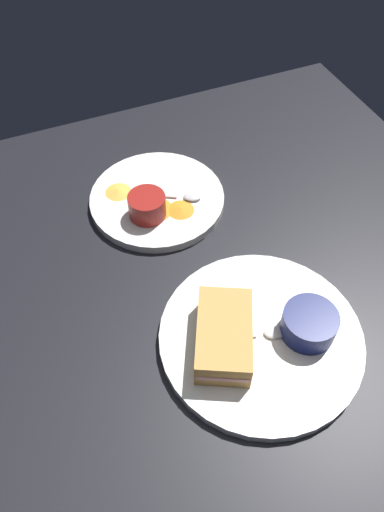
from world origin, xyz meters
The scene contains 9 objects.
ground_plane centered at (0.00, 0.00, -1.50)cm, with size 110.00×110.00×3.00cm, color black.
plate_sandwich_main centered at (-7.08, -5.74, 0.80)cm, with size 29.76×29.76×1.60cm, color white.
sandwich_half_near centered at (-6.26, -0.14, 4.00)cm, with size 15.02×12.59×4.80cm.
ramekin_dark_sauce centered at (-9.09, -12.13, 3.77)cm, with size 7.96×7.96×4.06cm.
spoon_by_dark_ramekin centered at (-7.32, -6.35, 1.96)cm, with size 4.32×9.86×0.80cm.
plate_chips_companion centered at (25.58, -1.68, 0.80)cm, with size 24.40×24.40×1.60cm, color white.
ramekin_light_gravy centered at (21.92, 1.37, 3.85)cm, with size 6.51×6.51×4.20cm.
spoon_by_gravy_ramekin centered at (23.16, -6.16, 1.96)cm, with size 6.00×9.38×0.80cm.
plantain_chip_scatter centered at (24.38, 0.19, 1.90)cm, with size 14.36×14.54×0.60cm.
Camera 1 is at (-35.65, 17.16, 64.23)cm, focal length 34.36 mm.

